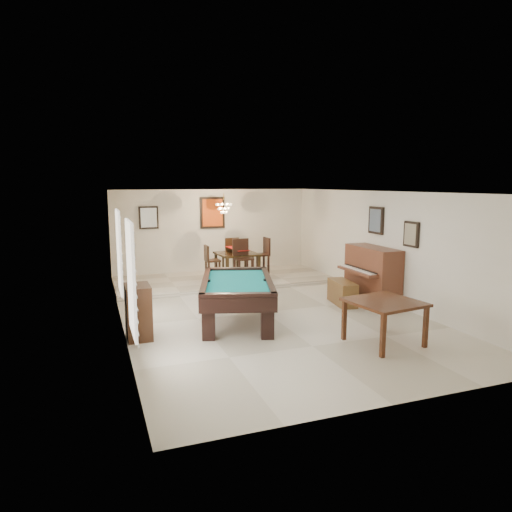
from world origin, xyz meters
TOP-DOWN VIEW (x-y plane):
  - ground_plane at (0.00, 0.00)m, footprint 6.00×9.00m
  - wall_back at (0.00, 4.50)m, footprint 6.00×0.04m
  - wall_front at (0.00, -4.50)m, footprint 6.00×0.04m
  - wall_left at (-3.00, 0.00)m, footprint 0.04×9.00m
  - wall_right at (3.00, 0.00)m, footprint 0.04×9.00m
  - ceiling at (0.00, 0.00)m, footprint 6.00×9.00m
  - dining_step at (0.00, 3.25)m, footprint 6.00×2.50m
  - window_left_front at (-2.97, -2.20)m, footprint 0.06×1.00m
  - window_left_rear at (-2.97, 0.60)m, footprint 0.06×1.00m
  - pool_table at (-0.80, -0.48)m, footprint 2.04×2.82m
  - square_table at (1.23, -2.54)m, footprint 1.26×1.26m
  - upright_piano at (2.54, -0.02)m, footprint 0.88×1.57m
  - piano_bench at (1.92, 0.02)m, footprint 0.52×1.02m
  - apothecary_chest at (-2.76, -0.78)m, footprint 0.43×0.65m
  - dining_table at (0.28, 2.91)m, footprint 1.14×1.14m
  - flower_vase at (0.28, 2.91)m, footprint 0.16×0.16m
  - dining_chair_south at (0.25, 2.27)m, footprint 0.47×0.47m
  - dining_chair_north at (0.31, 3.68)m, footprint 0.42×0.42m
  - dining_chair_west at (-0.42, 2.90)m, footprint 0.38×0.38m
  - dining_chair_east at (0.99, 2.93)m, footprint 0.44×0.44m
  - chandelier at (0.00, 3.20)m, footprint 0.44×0.44m
  - back_painting at (0.00, 4.46)m, footprint 0.75×0.06m
  - back_mirror at (-1.90, 4.46)m, footprint 0.55×0.06m
  - right_picture_upper at (2.96, 0.30)m, footprint 0.06×0.55m
  - right_picture_lower at (2.96, -1.00)m, footprint 0.06×0.45m

SIDE VIEW (x-z plane):
  - ground_plane at x=0.00m, z-range -0.02..0.00m
  - dining_step at x=0.00m, z-range 0.00..0.12m
  - piano_bench at x=1.92m, z-range 0.00..0.54m
  - square_table at x=1.23m, z-range 0.00..0.77m
  - pool_table at x=-0.80m, z-range 0.00..0.85m
  - apothecary_chest at x=-2.76m, z-range 0.00..0.98m
  - dining_table at x=0.28m, z-range 0.12..1.00m
  - dining_chair_west at x=-0.42m, z-range 0.12..1.13m
  - upright_piano at x=2.54m, z-range 0.00..1.31m
  - dining_chair_north at x=0.31m, z-range 0.12..1.23m
  - dining_chair_east at x=0.99m, z-range 0.12..1.27m
  - dining_chair_south at x=0.25m, z-range 0.12..1.33m
  - flower_vase at x=0.28m, z-range 1.00..1.23m
  - wall_back at x=0.00m, z-range 0.00..2.60m
  - wall_front at x=0.00m, z-range 0.00..2.60m
  - wall_left at x=-3.00m, z-range 0.00..2.60m
  - wall_right at x=3.00m, z-range 0.00..2.60m
  - window_left_front at x=-2.97m, z-range 0.55..2.25m
  - window_left_rear at x=-2.97m, z-range 0.55..2.25m
  - right_picture_lower at x=2.96m, z-range 1.42..1.98m
  - back_mirror at x=-1.90m, z-range 1.48..2.12m
  - back_painting at x=0.00m, z-range 1.42..2.38m
  - right_picture_upper at x=2.96m, z-range 1.57..2.23m
  - chandelier at x=0.00m, z-range 1.90..2.50m
  - ceiling at x=0.00m, z-range 2.58..2.62m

